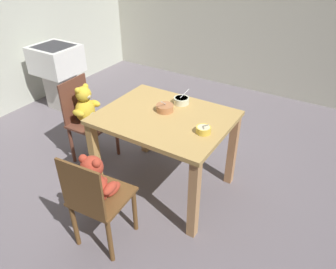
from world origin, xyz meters
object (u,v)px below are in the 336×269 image
Objects in this scene: porridge_bowl_terracotta_center at (165,108)px; teddy_chair_near_left at (87,112)px; porridge_bowl_yellow_near_right at (204,130)px; sink_basin at (58,68)px; dining_table at (165,129)px; teddy_chair_near_front at (96,188)px; porridge_bowl_cream_far_center at (181,100)px.

teddy_chair_near_left is at bearing -174.54° from porridge_bowl_terracotta_center.
porridge_bowl_yellow_near_right reaches higher than sink_basin.
teddy_chair_near_front reaches higher than dining_table.
dining_table is 1.28× the size of teddy_chair_near_front.
porridge_bowl_cream_far_center is at bearing -8.47° from teddy_chair_near_front.
dining_table is at bearing -57.84° from porridge_bowl_terracotta_center.
porridge_bowl_cream_far_center reaches higher than teddy_chair_near_front.
porridge_bowl_yellow_near_right is 0.45m from porridge_bowl_terracotta_center.
teddy_chair_near_left is 1.33m from sink_basin.
teddy_chair_near_front is 2.46m from sink_basin.
teddy_chair_near_left is at bearing -179.28° from dining_table.
teddy_chair_near_left is 5.46× the size of porridge_bowl_terracotta_center.
teddy_chair_near_left is at bearing 42.43° from teddy_chair_near_front.
dining_table is 0.31m from porridge_bowl_cream_far_center.
sink_basin is at bearing 169.25° from porridge_bowl_cream_far_center.
sink_basin is (-2.06, 0.39, -0.24)m from porridge_bowl_cream_far_center.
teddy_chair_near_left is 0.98m from porridge_bowl_cream_far_center.
teddy_chair_near_front is at bearing -45.46° from teddy_chair_near_left.
teddy_chair_near_left is at bearing 177.45° from porridge_bowl_yellow_near_right.
dining_table is at bearing -91.38° from porridge_bowl_cream_far_center.
sink_basin is (-1.15, 0.67, 0.01)m from teddy_chair_near_left.
teddy_chair_near_front is at bearing -121.90° from porridge_bowl_yellow_near_right.
sink_basin is at bearing 163.45° from porridge_bowl_yellow_near_right.
dining_table is 0.80m from teddy_chair_near_front.
porridge_bowl_yellow_near_right is 0.73× the size of porridge_bowl_terracotta_center.
dining_table is at bearing -9.28° from teddy_chair_near_front.
teddy_chair_near_front is 7.27× the size of porridge_bowl_yellow_near_right.
dining_table is 2.15m from sink_basin.
porridge_bowl_cream_far_center is 0.20m from porridge_bowl_terracotta_center.
teddy_chair_near_front is 0.89m from porridge_bowl_yellow_near_right.
dining_table is 0.42m from porridge_bowl_yellow_near_right.
porridge_bowl_yellow_near_right is 2.55m from sink_basin.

